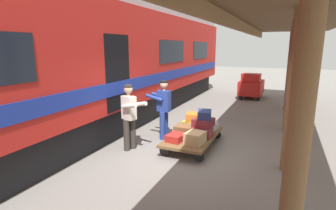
# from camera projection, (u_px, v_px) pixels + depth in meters

# --- Properties ---
(ground_plane) EXTENTS (60.00, 60.00, 0.00)m
(ground_plane) POSITION_uv_depth(u_px,v_px,m) (190.00, 154.00, 6.71)
(ground_plane) COLOR slate
(platform_canopy) EXTENTS (3.20, 19.51, 3.56)m
(platform_canopy) POSITION_uv_depth(u_px,v_px,m) (297.00, 13.00, 5.16)
(platform_canopy) COLOR brown
(platform_canopy) RESTS_ON ground_plane
(train_car) EXTENTS (3.03, 21.36, 4.00)m
(train_car) POSITION_uv_depth(u_px,v_px,m) (74.00, 67.00, 7.66)
(train_car) COLOR #B21E19
(train_car) RESTS_ON ground_plane
(luggage_cart) EXTENTS (1.14, 2.18, 0.32)m
(luggage_cart) POSITION_uv_depth(u_px,v_px,m) (193.00, 137.00, 7.15)
(luggage_cart) COLOR brown
(luggage_cart) RESTS_ON ground_plane
(suitcase_yellow_case) EXTENTS (0.45, 0.53, 0.22)m
(suitcase_yellow_case) POSITION_uv_depth(u_px,v_px,m) (191.00, 124.00, 7.75)
(suitcase_yellow_case) COLOR gold
(suitcase_yellow_case) RESTS_ON luggage_cart
(suitcase_burgundy_valise) EXTENTS (0.50, 0.57, 0.28)m
(suitcase_burgundy_valise) POSITION_uv_depth(u_px,v_px,m) (202.00, 131.00, 7.01)
(suitcase_burgundy_valise) COLOR maroon
(suitcase_burgundy_valise) RESTS_ON luggage_cart
(suitcase_gray_aluminum) EXTENTS (0.47, 0.67, 0.18)m
(suitcase_gray_aluminum) POSITION_uv_depth(u_px,v_px,m) (208.00, 127.00, 7.56)
(suitcase_gray_aluminum) COLOR #9EA0A5
(suitcase_gray_aluminum) RESTS_ON luggage_cart
(suitcase_tan_vintage) EXTENTS (0.47, 0.54, 0.29)m
(suitcase_tan_vintage) POSITION_uv_depth(u_px,v_px,m) (195.00, 138.00, 6.48)
(suitcase_tan_vintage) COLOR tan
(suitcase_tan_vintage) RESTS_ON luggage_cart
(suitcase_brown_leather) EXTENTS (0.48, 0.45, 0.23)m
(suitcase_brown_leather) POSITION_uv_depth(u_px,v_px,m) (184.00, 130.00, 7.22)
(suitcase_brown_leather) COLOR brown
(suitcase_brown_leather) RESTS_ON luggage_cart
(suitcase_red_plastic) EXTENTS (0.44, 0.53, 0.18)m
(suitcase_red_plastic) POSITION_uv_depth(u_px,v_px,m) (176.00, 137.00, 6.68)
(suitcase_red_plastic) COLOR #AD231E
(suitcase_red_plastic) RESTS_ON luggage_cart
(suitcase_maroon_trunk) EXTENTS (0.53, 0.62, 0.21)m
(suitcase_maroon_trunk) POSITION_uv_depth(u_px,v_px,m) (203.00, 122.00, 6.97)
(suitcase_maroon_trunk) COLOR maroon
(suitcase_maroon_trunk) RESTS_ON suitcase_burgundy_valise
(suitcase_orange_carryall) EXTENTS (0.41, 0.50, 0.23)m
(suitcase_orange_carryall) POSITION_uv_depth(u_px,v_px,m) (192.00, 117.00, 7.68)
(suitcase_orange_carryall) COLOR #CC6B23
(suitcase_orange_carryall) RESTS_ON suitcase_yellow_case
(suitcase_navy_fabric) EXTENTS (0.45, 0.55, 0.21)m
(suitcase_navy_fabric) POSITION_uv_depth(u_px,v_px,m) (205.00, 115.00, 6.94)
(suitcase_navy_fabric) COLOR navy
(suitcase_navy_fabric) RESTS_ON suitcase_maroon_trunk
(porter_in_overalls) EXTENTS (0.68, 0.45, 1.70)m
(porter_in_overalls) POSITION_uv_depth(u_px,v_px,m) (163.00, 107.00, 7.65)
(porter_in_overalls) COLOR navy
(porter_in_overalls) RESTS_ON ground_plane
(porter_by_door) EXTENTS (0.73, 0.58, 1.70)m
(porter_by_door) POSITION_uv_depth(u_px,v_px,m) (130.00, 115.00, 6.79)
(porter_by_door) COLOR #332D28
(porter_by_door) RESTS_ON ground_plane
(baggage_tug) EXTENTS (1.16, 1.74, 1.30)m
(baggage_tug) POSITION_uv_depth(u_px,v_px,m) (251.00, 86.00, 13.82)
(baggage_tug) COLOR #B21E19
(baggage_tug) RESTS_ON ground_plane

